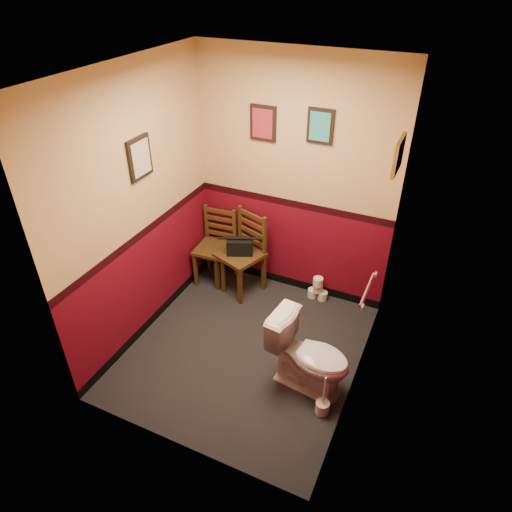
# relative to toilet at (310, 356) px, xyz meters

# --- Properties ---
(floor) EXTENTS (2.20, 2.40, 0.00)m
(floor) POSITION_rel_toilet_xyz_m (-0.72, 0.16, -0.37)
(floor) COLOR black
(floor) RESTS_ON ground
(ceiling) EXTENTS (2.20, 2.40, 0.00)m
(ceiling) POSITION_rel_toilet_xyz_m (-0.72, 0.16, 2.33)
(ceiling) COLOR silver
(ceiling) RESTS_ON ground
(wall_back) EXTENTS (2.20, 0.00, 2.70)m
(wall_back) POSITION_rel_toilet_xyz_m (-0.72, 1.36, 0.98)
(wall_back) COLOR #580816
(wall_back) RESTS_ON ground
(wall_front) EXTENTS (2.20, 0.00, 2.70)m
(wall_front) POSITION_rel_toilet_xyz_m (-0.72, -1.04, 0.98)
(wall_front) COLOR #580816
(wall_front) RESTS_ON ground
(wall_left) EXTENTS (0.00, 2.40, 2.70)m
(wall_left) POSITION_rel_toilet_xyz_m (-1.82, 0.16, 0.98)
(wall_left) COLOR #580816
(wall_left) RESTS_ON ground
(wall_right) EXTENTS (0.00, 2.40, 2.70)m
(wall_right) POSITION_rel_toilet_xyz_m (0.38, 0.16, 0.98)
(wall_right) COLOR #580816
(wall_right) RESTS_ON ground
(grab_bar) EXTENTS (0.05, 0.56, 0.06)m
(grab_bar) POSITION_rel_toilet_xyz_m (0.35, 0.41, 0.58)
(grab_bar) COLOR silver
(grab_bar) RESTS_ON wall_right
(framed_print_back_a) EXTENTS (0.28, 0.04, 0.36)m
(framed_print_back_a) POSITION_rel_toilet_xyz_m (-1.07, 1.34, 1.58)
(framed_print_back_a) COLOR black
(framed_print_back_a) RESTS_ON wall_back
(framed_print_back_b) EXTENTS (0.26, 0.04, 0.34)m
(framed_print_back_b) POSITION_rel_toilet_xyz_m (-0.47, 1.34, 1.63)
(framed_print_back_b) COLOR black
(framed_print_back_b) RESTS_ON wall_back
(framed_print_left) EXTENTS (0.04, 0.30, 0.38)m
(framed_print_left) POSITION_rel_toilet_xyz_m (-1.80, 0.26, 1.48)
(framed_print_left) COLOR black
(framed_print_left) RESTS_ON wall_left
(framed_print_right) EXTENTS (0.04, 0.34, 0.28)m
(framed_print_right) POSITION_rel_toilet_xyz_m (0.36, 0.76, 1.68)
(framed_print_right) COLOR olive
(framed_print_right) RESTS_ON wall_right
(toilet) EXTENTS (0.80, 0.51, 0.74)m
(toilet) POSITION_rel_toilet_xyz_m (0.00, 0.00, 0.00)
(toilet) COLOR white
(toilet) RESTS_ON floor
(toilet_brush) EXTENTS (0.12, 0.12, 0.44)m
(toilet_brush) POSITION_rel_toilet_xyz_m (0.22, -0.24, -0.30)
(toilet_brush) COLOR silver
(toilet_brush) RESTS_ON floor
(chair_left) EXTENTS (0.46, 0.46, 0.91)m
(chair_left) POSITION_rel_toilet_xyz_m (-1.57, 1.13, 0.09)
(chair_left) COLOR #472F15
(chair_left) RESTS_ON floor
(chair_right) EXTENTS (0.58, 0.58, 0.97)m
(chair_right) POSITION_rel_toilet_xyz_m (-1.20, 1.09, 0.12)
(chair_right) COLOR #472F15
(chair_right) RESTS_ON floor
(handbag) EXTENTS (0.33, 0.25, 0.21)m
(handbag) POSITION_rel_toilet_xyz_m (-1.22, 1.05, 0.23)
(handbag) COLOR black
(handbag) RESTS_ON chair_right
(tp_stack) EXTENTS (0.23, 0.14, 0.31)m
(tp_stack) POSITION_rel_toilet_xyz_m (-0.32, 1.26, -0.24)
(tp_stack) COLOR silver
(tp_stack) RESTS_ON floor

